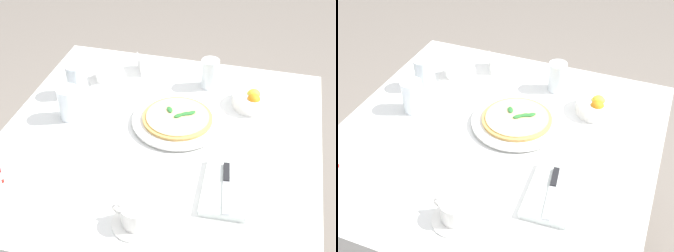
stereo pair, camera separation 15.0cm
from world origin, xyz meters
TOP-DOWN VIEW (x-y plane):
  - dining_table at (0.00, 0.00)m, footprint 1.03×1.03m
  - pizza_plate at (-0.09, 0.04)m, footprint 0.31×0.31m
  - pizza at (-0.09, 0.04)m, footprint 0.24×0.24m
  - coffee_cup_center_back at (-0.29, -0.28)m, footprint 0.13×0.13m
  - coffee_cup_right_edge at (0.35, 0.03)m, footprint 0.13×0.13m
  - water_glass_far_right at (-0.35, 0.11)m, footprint 0.07×0.07m
  - water_glass_near_right at (-0.04, -0.32)m, footprint 0.07×0.07m
  - water_glass_far_left at (-0.17, -0.35)m, footprint 0.07×0.07m
  - napkin_folded at (0.18, 0.25)m, footprint 0.23×0.14m
  - dinner_knife at (0.18, 0.25)m, footprint 0.20×0.05m
  - citrus_bowl at (-0.26, 0.28)m, footprint 0.15×0.15m
  - pepper_shaker at (0.28, -0.40)m, footprint 0.03×0.03m
  - menu_card at (-0.39, -0.18)m, footprint 0.08×0.05m

SIDE VIEW (x-z plane):
  - dining_table at x=0.00m, z-range 0.23..0.95m
  - napkin_folded at x=0.18m, z-range 0.72..0.74m
  - pizza_plate at x=-0.09m, z-range 0.73..0.74m
  - dinner_knife at x=0.18m, z-range 0.74..0.75m
  - pizza at x=-0.09m, z-range 0.74..0.76m
  - pepper_shaker at x=0.28m, z-range 0.72..0.78m
  - citrus_bowl at x=-0.26m, z-range 0.72..0.78m
  - coffee_cup_center_back at x=-0.29m, z-range 0.72..0.78m
  - coffee_cup_right_edge at x=0.35m, z-range 0.72..0.79m
  - menu_card at x=-0.39m, z-range 0.72..0.78m
  - water_glass_far_right at x=-0.35m, z-range 0.72..0.83m
  - water_glass_near_right at x=-0.04m, z-range 0.72..0.83m
  - water_glass_far_left at x=-0.17m, z-range 0.72..0.84m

